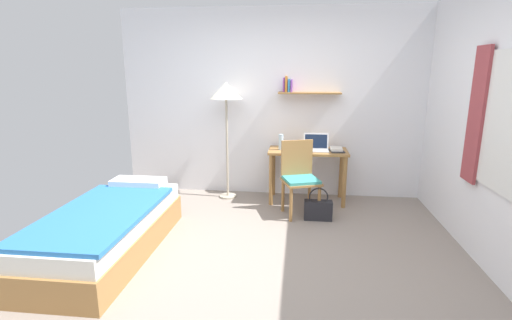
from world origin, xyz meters
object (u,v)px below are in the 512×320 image
at_px(bed, 108,230).
at_px(water_bottle, 281,142).
at_px(standing_lamp, 226,96).
at_px(desk_chair, 299,175).
at_px(handbag, 318,209).
at_px(desk, 308,160).
at_px(book_stack, 337,150).
at_px(laptop, 316,146).

relative_size(bed, water_bottle, 9.28).
bearing_deg(standing_lamp, desk_chair, -26.96).
bearing_deg(handbag, desk_chair, 141.91).
distance_m(bed, desk_chair, 2.27).
distance_m(bed, desk, 2.65).
xyz_separation_m(bed, water_bottle, (1.60, 1.73, 0.58)).
bearing_deg(book_stack, bed, -143.79).
bearing_deg(desk_chair, water_bottle, 119.50).
distance_m(desk_chair, handbag, 0.47).
bearing_deg(bed, desk, 41.83).
height_order(laptop, book_stack, laptop).
distance_m(desk_chair, laptop, 0.59).
xyz_separation_m(bed, desk, (1.96, 1.75, 0.34)).
height_order(bed, standing_lamp, standing_lamp).
relative_size(standing_lamp, water_bottle, 7.63).
height_order(water_bottle, book_stack, water_bottle).
bearing_deg(bed, desk_chair, 34.57).
distance_m(desk, laptop, 0.22).
bearing_deg(standing_lamp, book_stack, -3.16).
relative_size(water_bottle, handbag, 0.53).
bearing_deg(book_stack, desk, 172.83).
distance_m(bed, water_bottle, 2.43).
height_order(bed, desk, desk).
height_order(water_bottle, handbag, water_bottle).
distance_m(water_bottle, book_stack, 0.74).
xyz_separation_m(standing_lamp, laptop, (1.22, -0.04, -0.65)).
relative_size(desk_chair, laptop, 2.74).
bearing_deg(water_bottle, standing_lamp, 175.67).
height_order(bed, handbag, bed).
distance_m(laptop, handbag, 0.92).
height_order(desk, handbag, desk).
relative_size(bed, standing_lamp, 1.22).
relative_size(desk_chair, handbag, 2.29).
xyz_separation_m(desk_chair, standing_lamp, (-1.01, 0.51, 0.93)).
bearing_deg(laptop, water_bottle, -177.42).
relative_size(desk, desk_chair, 1.15).
xyz_separation_m(desk_chair, laptop, (0.21, 0.48, 0.28)).
height_order(desk_chair, book_stack, desk_chair).
bearing_deg(standing_lamp, water_bottle, -4.33).
bearing_deg(handbag, water_bottle, 127.58).
height_order(laptop, water_bottle, laptop).
bearing_deg(book_stack, water_bottle, 178.03).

